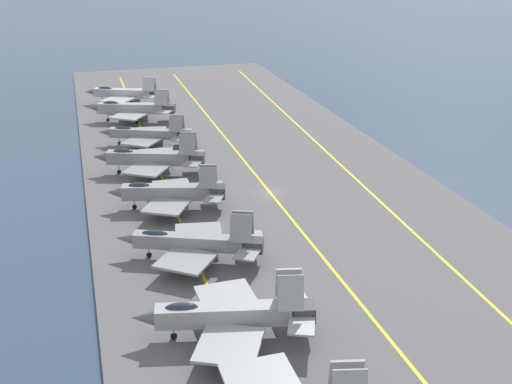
{
  "coord_description": "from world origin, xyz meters",
  "views": [
    {
      "loc": [
        -79.98,
        24.8,
        34.18
      ],
      "look_at": [
        -5.24,
        3.55,
        2.9
      ],
      "focal_mm": 45.0,
      "sensor_mm": 36.0,
      "label": 1
    }
  ],
  "objects_px": {
    "parked_jet_third": "(193,242)",
    "parked_jet_seventh": "(133,108)",
    "parked_jet_second": "(228,314)",
    "parked_jet_fifth": "(151,158)",
    "parked_jet_fourth": "(168,192)",
    "parked_jet_sixth": "(147,134)",
    "parked_jet_eighth": "(124,93)"
  },
  "relations": [
    {
      "from": "parked_jet_third",
      "to": "parked_jet_fourth",
      "type": "distance_m",
      "value": 15.09
    },
    {
      "from": "parked_jet_second",
      "to": "parked_jet_sixth",
      "type": "xyz_separation_m",
      "value": [
        58.61,
        0.14,
        -0.18
      ]
    },
    {
      "from": "parked_jet_fourth",
      "to": "parked_jet_eighth",
      "type": "distance_m",
      "value": 58.37
    },
    {
      "from": "parked_jet_second",
      "to": "parked_jet_sixth",
      "type": "height_order",
      "value": "parked_jet_second"
    },
    {
      "from": "parked_jet_third",
      "to": "parked_jet_seventh",
      "type": "height_order",
      "value": "parked_jet_seventh"
    },
    {
      "from": "parked_jet_fifth",
      "to": "parked_jet_sixth",
      "type": "xyz_separation_m",
      "value": [
        14.21,
        -1.06,
        -0.42
      ]
    },
    {
      "from": "parked_jet_second",
      "to": "parked_jet_seventh",
      "type": "bearing_deg",
      "value": 0.63
    },
    {
      "from": "parked_jet_fifth",
      "to": "parked_jet_eighth",
      "type": "relative_size",
      "value": 1.02
    },
    {
      "from": "parked_jet_second",
      "to": "parked_jet_fourth",
      "type": "height_order",
      "value": "parked_jet_second"
    },
    {
      "from": "parked_jet_eighth",
      "to": "parked_jet_seventh",
      "type": "bearing_deg",
      "value": -178.52
    },
    {
      "from": "parked_jet_fifth",
      "to": "parked_jet_eighth",
      "type": "height_order",
      "value": "parked_jet_fifth"
    },
    {
      "from": "parked_jet_fourth",
      "to": "parked_jet_seventh",
      "type": "xyz_separation_m",
      "value": [
        44.28,
        0.16,
        0.29
      ]
    },
    {
      "from": "parked_jet_sixth",
      "to": "parked_jet_seventh",
      "type": "height_order",
      "value": "parked_jet_seventh"
    },
    {
      "from": "parked_jet_eighth",
      "to": "parked_jet_fourth",
      "type": "bearing_deg",
      "value": -179.49
    },
    {
      "from": "parked_jet_fourth",
      "to": "parked_jet_sixth",
      "type": "distance_m",
      "value": 28.07
    },
    {
      "from": "parked_jet_second",
      "to": "parked_jet_sixth",
      "type": "bearing_deg",
      "value": 0.14
    },
    {
      "from": "parked_jet_sixth",
      "to": "parked_jet_eighth",
      "type": "bearing_deg",
      "value": 1.96
    },
    {
      "from": "parked_jet_second",
      "to": "parked_jet_seventh",
      "type": "height_order",
      "value": "parked_jet_second"
    },
    {
      "from": "parked_jet_fifth",
      "to": "parked_jet_seventh",
      "type": "height_order",
      "value": "parked_jet_fifth"
    },
    {
      "from": "parked_jet_fourth",
      "to": "parked_jet_fifth",
      "type": "distance_m",
      "value": 13.86
    },
    {
      "from": "parked_jet_fifth",
      "to": "parked_jet_eighth",
      "type": "xyz_separation_m",
      "value": [
        44.53,
        -0.03,
        -0.15
      ]
    },
    {
      "from": "parked_jet_fifth",
      "to": "parked_jet_second",
      "type": "bearing_deg",
      "value": -178.44
    },
    {
      "from": "parked_jet_second",
      "to": "parked_jet_sixth",
      "type": "relative_size",
      "value": 1.02
    },
    {
      "from": "parked_jet_second",
      "to": "parked_jet_third",
      "type": "bearing_deg",
      "value": 0.95
    },
    {
      "from": "parked_jet_second",
      "to": "parked_jet_eighth",
      "type": "bearing_deg",
      "value": 0.76
    },
    {
      "from": "parked_jet_seventh",
      "to": "parked_jet_eighth",
      "type": "distance_m",
      "value": 14.09
    },
    {
      "from": "parked_jet_fifth",
      "to": "parked_jet_fourth",
      "type": "bearing_deg",
      "value": -177.74
    },
    {
      "from": "parked_jet_second",
      "to": "parked_jet_fifth",
      "type": "bearing_deg",
      "value": 1.56
    },
    {
      "from": "parked_jet_fifth",
      "to": "parked_jet_sixth",
      "type": "distance_m",
      "value": 14.26
    },
    {
      "from": "parked_jet_second",
      "to": "parked_jet_fourth",
      "type": "bearing_deg",
      "value": 1.24
    },
    {
      "from": "parked_jet_sixth",
      "to": "parked_jet_seventh",
      "type": "relative_size",
      "value": 0.94
    },
    {
      "from": "parked_jet_second",
      "to": "parked_jet_third",
      "type": "height_order",
      "value": "parked_jet_second"
    }
  ]
}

